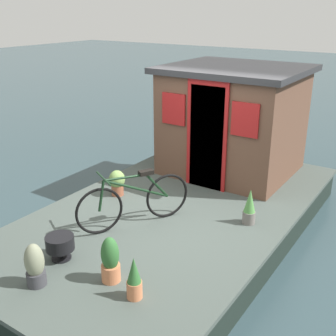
% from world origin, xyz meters
% --- Properties ---
extents(ground_plane, '(60.00, 60.00, 0.00)m').
position_xyz_m(ground_plane, '(0.00, 0.00, 0.00)').
color(ground_plane, '#2D4247').
extents(houseboat_deck, '(5.99, 3.30, 0.50)m').
position_xyz_m(houseboat_deck, '(0.00, 0.00, 0.25)').
color(houseboat_deck, '#424C47').
rests_on(houseboat_deck, ground_plane).
extents(houseboat_cabin, '(2.10, 2.32, 1.89)m').
position_xyz_m(houseboat_cabin, '(1.88, 0.00, 1.45)').
color(houseboat_cabin, brown).
rests_on(houseboat_cabin, houseboat_deck).
extents(bicycle, '(1.48, 0.83, 0.79)m').
position_xyz_m(bicycle, '(-0.76, 0.18, 0.86)').
color(bicycle, black).
rests_on(bicycle, houseboat_deck).
extents(potted_plant_ivy, '(0.17, 0.17, 0.48)m').
position_xyz_m(potted_plant_ivy, '(-2.00, -0.79, 0.72)').
color(potted_plant_ivy, '#C6754C').
rests_on(potted_plant_ivy, houseboat_deck).
extents(potted_plant_fern, '(0.21, 0.21, 0.50)m').
position_xyz_m(potted_plant_fern, '(-2.42, 0.23, 0.73)').
color(potted_plant_fern, '#38383D').
rests_on(potted_plant_fern, houseboat_deck).
extents(potted_plant_mint, '(0.21, 0.21, 0.54)m').
position_xyz_m(potted_plant_mint, '(-1.91, -0.39, 0.75)').
color(potted_plant_mint, '#C6754C').
rests_on(potted_plant_mint, houseboat_deck).
extents(potted_plant_basil, '(0.18, 0.18, 0.51)m').
position_xyz_m(potted_plant_basil, '(0.15, -1.12, 0.74)').
color(potted_plant_basil, slate).
rests_on(potted_plant_basil, houseboat_deck).
extents(potted_plant_thyme, '(0.26, 0.26, 0.42)m').
position_xyz_m(potted_plant_thyme, '(-0.14, 1.02, 0.72)').
color(potted_plant_thyme, '#935138').
rests_on(potted_plant_thyme, houseboat_deck).
extents(charcoal_grill, '(0.34, 0.34, 0.30)m').
position_xyz_m(charcoal_grill, '(-1.92, 0.39, 0.70)').
color(charcoal_grill, black).
rests_on(charcoal_grill, houseboat_deck).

